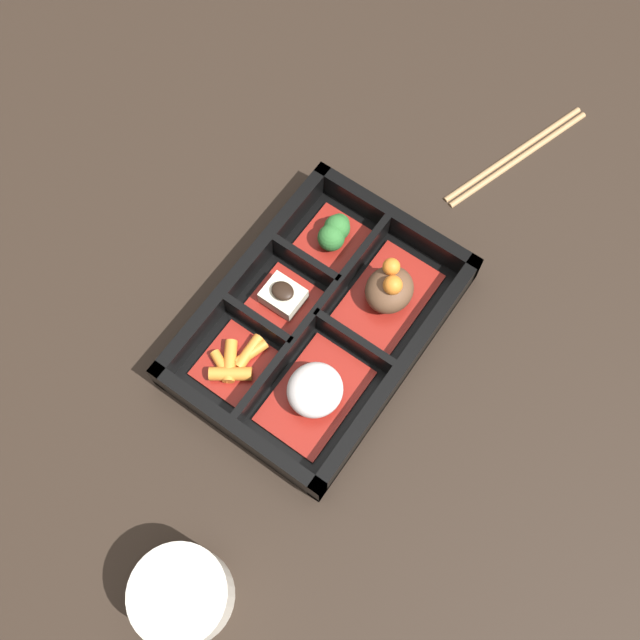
# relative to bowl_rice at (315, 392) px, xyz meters

# --- Properties ---
(ground_plane) EXTENTS (3.00, 3.00, 0.00)m
(ground_plane) POSITION_rel_bowl_rice_xyz_m (-0.07, -0.04, -0.03)
(ground_plane) COLOR black
(bento_base) EXTENTS (0.30, 0.21, 0.01)m
(bento_base) POSITION_rel_bowl_rice_xyz_m (-0.07, -0.04, -0.02)
(bento_base) COLOR black
(bento_base) RESTS_ON ground_plane
(bento_rim) EXTENTS (0.30, 0.21, 0.04)m
(bento_rim) POSITION_rel_bowl_rice_xyz_m (-0.07, -0.04, -0.01)
(bento_rim) COLOR black
(bento_rim) RESTS_ON ground_plane
(bowl_stew) EXTENTS (0.11, 0.08, 0.06)m
(bowl_stew) POSITION_rel_bowl_rice_xyz_m (-0.14, -0.00, 0.00)
(bowl_stew) COLOR maroon
(bowl_stew) RESTS_ON bento_base
(bowl_rice) EXTENTS (0.11, 0.08, 0.04)m
(bowl_rice) POSITION_rel_bowl_rice_xyz_m (0.00, 0.00, 0.00)
(bowl_rice) COLOR maroon
(bowl_rice) RESTS_ON bento_base
(bowl_greens) EXTENTS (0.07, 0.06, 0.04)m
(bowl_greens) POSITION_rel_bowl_rice_xyz_m (-0.16, -0.09, -0.00)
(bowl_greens) COLOR maroon
(bowl_greens) RESTS_ON bento_base
(bowl_tofu) EXTENTS (0.07, 0.06, 0.03)m
(bowl_tofu) POSITION_rel_bowl_rice_xyz_m (-0.07, -0.09, -0.01)
(bowl_tofu) COLOR maroon
(bowl_tofu) RESTS_ON bento_base
(bowl_carrots) EXTENTS (0.07, 0.06, 0.02)m
(bowl_carrots) POSITION_rel_bowl_rice_xyz_m (0.02, -0.09, -0.01)
(bowl_carrots) COLOR maroon
(bowl_carrots) RESTS_ON bento_base
(tea_cup) EXTENTS (0.09, 0.09, 0.06)m
(tea_cup) POSITION_rel_bowl_rice_xyz_m (0.23, 0.01, 0.00)
(tea_cup) COLOR beige
(tea_cup) RESTS_ON ground_plane
(chopsticks) EXTENTS (0.21, 0.08, 0.01)m
(chopsticks) POSITION_rel_bowl_rice_xyz_m (-0.38, 0.02, -0.03)
(chopsticks) COLOR #A87F51
(chopsticks) RESTS_ON ground_plane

